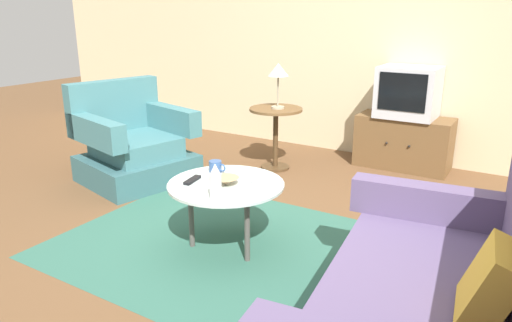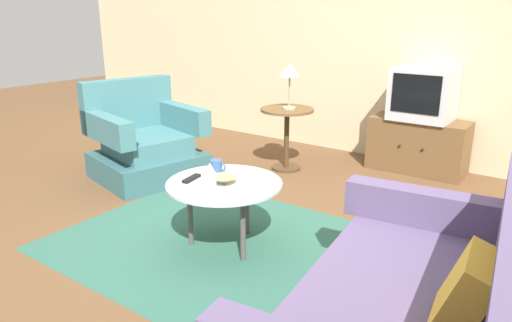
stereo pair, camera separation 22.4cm
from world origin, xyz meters
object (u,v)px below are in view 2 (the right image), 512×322
Objects in this scene: armchair at (144,145)px; table_lamp at (290,73)px; mug at (217,166)px; tv_remote_dark at (192,178)px; television at (423,94)px; bowl at (224,180)px; tv_remote_silver at (263,182)px; tv_stand at (418,145)px; vase at (210,181)px; side_table at (287,126)px; coffee_table at (225,188)px.

table_lamp is (1.00, 0.97, 0.65)m from armchair.
mug reaches higher than tv_remote_dark.
armchair is 6.42× the size of tv_remote_dark.
bowl is (-0.52, -2.35, -0.29)m from television.
tv_remote_silver is at bearing 35.72° from bowl.
bowl is (1.53, -0.68, 0.17)m from armchair.
tv_stand is at bearing 90.00° from television.
vase reaches higher than tv_remote_silver.
mug is at bearing -108.31° from tv_stand.
side_table is (0.98, 0.97, 0.13)m from armchair.
mug is (-0.19, 0.14, 0.08)m from coffee_table.
tv_stand is at bearing 143.33° from armchair.
mug is at bearing -77.34° from table_lamp.
bowl reaches higher than coffee_table.
armchair is at bearing 156.06° from bowl.
table_lamp is 1.81m from tv_remote_dark.
tv_remote_dark is at bearing 152.35° from vase.
tv_remote_silver is at bearing -63.69° from table_lamp.
coffee_table is at bearing -37.60° from mug.
vase is at bearing -68.96° from bowl.
bowl is (-0.09, 0.23, -0.08)m from vase.
table_lamp is 2.47× the size of bowl.
television reaches higher than bowl.
armchair is 1.41× the size of coffee_table.
coffee_table is at bearing -102.94° from television.
table_lamp reaches higher than bowl.
television is at bearing 33.14° from side_table.
tv_stand is (0.54, 2.33, -0.15)m from coffee_table.
tv_stand is at bearing 77.06° from coffee_table.
armchair reaches higher than tv_stand.
bowl is (-0.52, -2.35, 0.22)m from tv_stand.
coffee_table is at bearing 120.29° from bowl.
mug is at bearing 140.11° from tv_remote_silver.
vase reaches higher than bowl.
bowl is at bearing -71.42° from side_table.
tv_remote_silver is at bearing 30.39° from coffee_table.
tv_stand is 0.51m from television.
television is at bearing 33.74° from table_lamp.
side_table is 0.52m from table_lamp.
mug is (-0.72, -2.19, 0.23)m from tv_stand.
coffee_table is 1.23× the size of side_table.
table_lamp reaches higher than mug.
bowl is 1.03× the size of tv_remote_silver.
vase is (-0.43, -2.58, 0.30)m from tv_stand.
mug is (-0.29, 0.40, -0.06)m from vase.
table_lamp is at bearing 102.66° from mug.
vase reaches higher than tv_stand.
vase reaches higher than mug.
side_table is 1.74m from bowl.
tv_stand reaches higher than tv_remote_dark.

